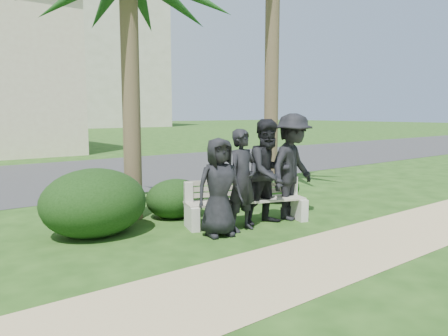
{
  "coord_description": "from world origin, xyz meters",
  "views": [
    {
      "loc": [
        -4.42,
        -5.44,
        1.94
      ],
      "look_at": [
        0.64,
        1.0,
        0.9
      ],
      "focal_mm": 35.0,
      "sensor_mm": 36.0,
      "label": 1
    }
  ],
  "objects_px": {
    "man_b": "(243,180)",
    "man_c": "(269,172)",
    "man_a": "(219,187)",
    "park_bench": "(246,204)",
    "man_d": "(292,167)"
  },
  "relations": [
    {
      "from": "man_a",
      "to": "man_b",
      "type": "bearing_deg",
      "value": 14.18
    },
    {
      "from": "man_b",
      "to": "man_c",
      "type": "relative_size",
      "value": 0.92
    },
    {
      "from": "park_bench",
      "to": "man_d",
      "type": "xyz_separation_m",
      "value": [
        0.88,
        -0.26,
        0.62
      ]
    },
    {
      "from": "man_b",
      "to": "man_a",
      "type": "bearing_deg",
      "value": 174.12
    },
    {
      "from": "man_d",
      "to": "man_c",
      "type": "bearing_deg",
      "value": 164.3
    },
    {
      "from": "man_a",
      "to": "man_b",
      "type": "relative_size",
      "value": 0.93
    },
    {
      "from": "man_b",
      "to": "man_c",
      "type": "bearing_deg",
      "value": -3.87
    },
    {
      "from": "park_bench",
      "to": "man_d",
      "type": "bearing_deg",
      "value": 2.0
    },
    {
      "from": "park_bench",
      "to": "man_b",
      "type": "xyz_separation_m",
      "value": [
        -0.34,
        -0.3,
        0.5
      ]
    },
    {
      "from": "park_bench",
      "to": "man_c",
      "type": "distance_m",
      "value": 0.69
    },
    {
      "from": "man_c",
      "to": "man_d",
      "type": "relative_size",
      "value": 0.95
    },
    {
      "from": "man_d",
      "to": "park_bench",
      "type": "bearing_deg",
      "value": 148.19
    },
    {
      "from": "man_c",
      "to": "park_bench",
      "type": "bearing_deg",
      "value": 141.88
    },
    {
      "from": "man_a",
      "to": "man_b",
      "type": "distance_m",
      "value": 0.5
    },
    {
      "from": "man_a",
      "to": "man_c",
      "type": "relative_size",
      "value": 0.85
    }
  ]
}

